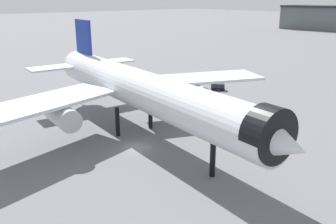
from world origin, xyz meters
name	(u,v)px	position (x,y,z in m)	size (l,w,h in m)	color
ground	(136,148)	(0.00, 0.00, 0.00)	(900.00, 900.00, 0.00)	slate
airliner_near_gate	(141,90)	(-3.29, 3.53, 7.45)	(58.11, 52.74, 16.89)	silver
baggage_tug_wing	(217,86)	(-15.59, 34.78, 0.97)	(3.43, 3.38, 1.85)	black
traffic_cone_wingtip	(195,89)	(-18.93, 30.91, 0.29)	(0.46, 0.46, 0.58)	#F2600C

